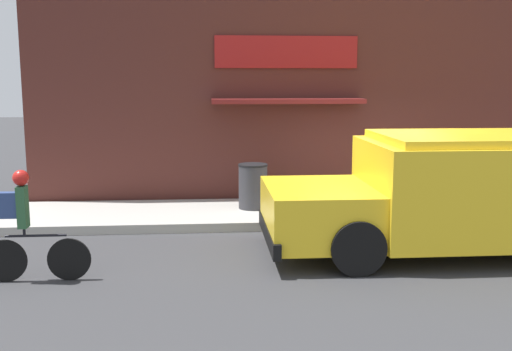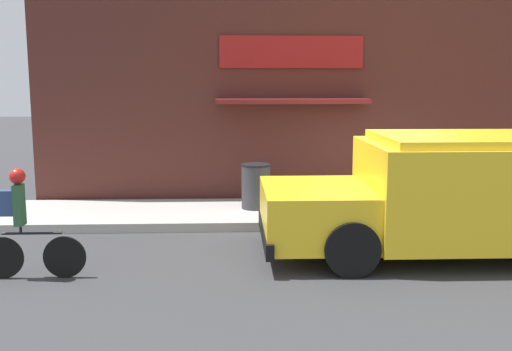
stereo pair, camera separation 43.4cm
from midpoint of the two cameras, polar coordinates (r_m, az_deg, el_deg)
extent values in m
plane|color=#38383A|center=(11.57, 12.48, -5.16)|extent=(70.00, 70.00, 0.00)
cube|color=#ADAAA3|center=(12.63, 11.17, -3.49)|extent=(28.00, 2.31, 0.18)
cube|color=#4C231E|center=(13.62, 10.24, 9.40)|extent=(14.14, 0.18, 5.81)
cube|color=maroon|center=(13.29, 4.34, 11.66)|extent=(3.13, 0.05, 0.69)
cube|color=maroon|center=(12.98, 4.45, 7.08)|extent=(3.28, 0.66, 0.10)
cube|color=yellow|center=(9.65, 6.93, -3.54)|extent=(1.67, 2.20, 0.85)
cube|color=black|center=(9.63, 2.22, -5.48)|extent=(0.12, 2.35, 0.24)
cube|color=red|center=(11.40, 15.28, 0.33)|extent=(0.02, 0.44, 0.44)
cylinder|color=black|center=(10.78, 8.07, -3.85)|extent=(0.82, 0.26, 0.82)
cylinder|color=black|center=(8.81, 10.51, -6.88)|extent=(0.82, 0.26, 0.82)
cylinder|color=black|center=(8.99, -16.44, -7.47)|extent=(0.61, 0.04, 0.61)
cylinder|color=black|center=(9.25, -21.79, -7.30)|extent=(0.61, 0.04, 0.61)
cylinder|color=black|center=(9.02, -19.27, -5.23)|extent=(0.84, 0.04, 0.04)
cylinder|color=black|center=(9.05, -20.23, -4.84)|extent=(0.04, 0.04, 0.12)
cube|color=#2D5B38|center=(8.97, -20.35, -2.66)|extent=(0.12, 0.20, 0.58)
sphere|color=red|center=(8.90, -20.50, -0.08)|extent=(0.22, 0.22, 0.22)
cube|color=navy|center=(9.03, -21.51, -2.46)|extent=(0.26, 0.14, 0.36)
cylinder|color=#38383D|center=(12.33, 1.00, -1.12)|extent=(0.59, 0.59, 0.88)
cylinder|color=black|center=(12.25, 1.01, 1.01)|extent=(0.60, 0.60, 0.04)
camera|label=1|loc=(0.22, -88.85, 0.19)|focal=42.00mm
camera|label=2|loc=(0.22, 91.15, -0.19)|focal=42.00mm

